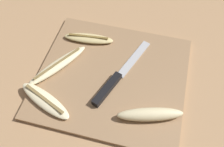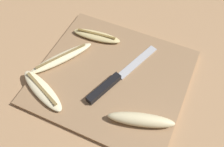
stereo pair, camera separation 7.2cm
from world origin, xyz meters
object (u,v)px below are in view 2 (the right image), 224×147
(banana_bright_far, at_px, (42,90))
(banana_cream_curved, at_px, (141,120))
(banana_spotted_left, at_px, (97,36))
(banana_pale_long, at_px, (62,58))
(knife, at_px, (112,83))

(banana_bright_far, relative_size, banana_cream_curved, 1.01)
(banana_spotted_left, xyz_separation_m, banana_pale_long, (-0.05, -0.12, 0.00))
(banana_bright_far, xyz_separation_m, banana_spotted_left, (0.04, 0.23, -0.00))
(banana_spotted_left, xyz_separation_m, banana_cream_curved, (0.23, -0.21, 0.01))
(banana_cream_curved, bearing_deg, banana_bright_far, -174.57)
(banana_spotted_left, height_order, banana_pale_long, banana_pale_long)
(banana_spotted_left, distance_m, banana_cream_curved, 0.31)
(banana_bright_far, xyz_separation_m, banana_cream_curved, (0.27, 0.03, 0.01))
(knife, distance_m, banana_pale_long, 0.17)
(knife, relative_size, banana_cream_curved, 1.53)
(banana_bright_far, relative_size, banana_spotted_left, 1.09)
(banana_pale_long, bearing_deg, banana_cream_curved, -17.84)
(banana_spotted_left, bearing_deg, banana_pale_long, -113.74)
(banana_bright_far, height_order, banana_spotted_left, same)
(knife, xyz_separation_m, banana_spotted_left, (-0.11, 0.14, 0.00))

